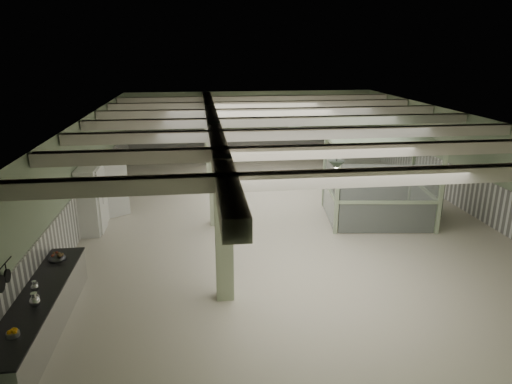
{
  "coord_description": "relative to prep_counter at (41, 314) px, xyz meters",
  "views": [
    {
      "loc": [
        -3.01,
        -16.09,
        5.94
      ],
      "look_at": [
        -1.16,
        -1.56,
        1.3
      ],
      "focal_mm": 32.0,
      "sensor_mm": 36.0,
      "label": 1
    }
  ],
  "objects": [
    {
      "name": "wall_left",
      "position": [
        -0.46,
        7.0,
        1.34
      ],
      "size": [
        0.02,
        20.0,
        3.6
      ],
      "primitive_type": "cube",
      "color": "#8FA483",
      "rests_on": "floor"
    },
    {
      "name": "pendant_mid",
      "position": [
        7.04,
        7.5,
        2.59
      ],
      "size": [
        0.44,
        0.44,
        0.22
      ],
      "primitive_type": "cone",
      "rotation": [
        3.14,
        0.0,
        0.0
      ],
      "color": "#29372A",
      "rests_on": "ceiling"
    },
    {
      "name": "beam_g",
      "position": [
        6.54,
        14.5,
        2.96
      ],
      "size": [
        13.9,
        0.35,
        0.32
      ],
      "primitive_type": "cube",
      "color": "beige",
      "rests_on": "ceiling"
    },
    {
      "name": "guard_booth",
      "position": [
        9.81,
        5.8,
        1.49
      ],
      "size": [
        4.0,
        3.51,
        2.95
      ],
      "rotation": [
        0.0,
        0.0,
        -0.13
      ],
      "color": "#A5BA95",
      "rests_on": "floor"
    },
    {
      "name": "wall_right",
      "position": [
        13.54,
        7.0,
        1.34
      ],
      "size": [
        0.02,
        20.0,
        3.6
      ],
      "primitive_type": "cube",
      "color": "#8FA483",
      "rests_on": "floor"
    },
    {
      "name": "filing_cabinet",
      "position": [
        12.03,
        5.88,
        0.23
      ],
      "size": [
        0.45,
        0.64,
        1.38
      ],
      "primitive_type": "cube",
      "rotation": [
        0.0,
        0.0,
        0.01
      ],
      "color": "#535648",
      "rests_on": "floor"
    },
    {
      "name": "beam_a",
      "position": [
        6.54,
        -0.5,
        2.96
      ],
      "size": [
        13.9,
        0.35,
        0.32
      ],
      "primitive_type": "cube",
      "color": "beige",
      "rests_on": "ceiling"
    },
    {
      "name": "beam_c",
      "position": [
        6.54,
        4.5,
        2.96
      ],
      "size": [
        13.9,
        0.35,
        0.32
      ],
      "primitive_type": "cube",
      "color": "beige",
      "rests_on": "ceiling"
    },
    {
      "name": "wainscot_right",
      "position": [
        13.51,
        7.0,
        0.29
      ],
      "size": [
        0.05,
        19.9,
        1.5
      ],
      "primitive_type": "cube",
      "color": "white",
      "rests_on": "floor"
    },
    {
      "name": "wainscot_back",
      "position": [
        6.54,
        16.97,
        0.29
      ],
      "size": [
        13.9,
        0.05,
        1.5
      ],
      "primitive_type": "cube",
      "color": "white",
      "rests_on": "floor"
    },
    {
      "name": "walkin_cooler",
      "position": [
        -0.08,
        6.44,
        0.68
      ],
      "size": [
        1.19,
        2.49,
        2.28
      ],
      "color": "white",
      "rests_on": "floor"
    },
    {
      "name": "beam_d",
      "position": [
        6.54,
        7.0,
        2.96
      ],
      "size": [
        13.9,
        0.35,
        0.32
      ],
      "primitive_type": "cube",
      "color": "beige",
      "rests_on": "ceiling"
    },
    {
      "name": "beam_f",
      "position": [
        6.54,
        12.0,
        2.96
      ],
      "size": [
        13.9,
        0.35,
        0.32
      ],
      "primitive_type": "cube",
      "color": "beige",
      "rests_on": "ceiling"
    },
    {
      "name": "wall_front",
      "position": [
        6.54,
        -3.0,
        1.34
      ],
      "size": [
        14.0,
        0.02,
        3.6
      ],
      "primitive_type": "cube",
      "color": "#8FA483",
      "rests_on": "floor"
    },
    {
      "name": "column_d",
      "position": [
        4.04,
        15.0,
        1.34
      ],
      "size": [
        0.42,
        0.42,
        3.6
      ],
      "primitive_type": "cube",
      "color": "#AFBD98",
      "rests_on": "floor"
    },
    {
      "name": "wainscot_left",
      "position": [
        -0.44,
        7.0,
        0.29
      ],
      "size": [
        0.05,
        19.9,
        1.5
      ],
      "primitive_type": "cube",
      "color": "white",
      "rests_on": "floor"
    },
    {
      "name": "ceiling",
      "position": [
        6.54,
        7.0,
        3.14
      ],
      "size": [
        14.0,
        20.0,
        0.02
      ],
      "primitive_type": "cube",
      "color": "beige",
      "rests_on": "wall_back"
    },
    {
      "name": "skillet_near",
      "position": [
        -0.34,
        -0.76,
        1.17
      ],
      "size": [
        0.05,
        0.34,
        0.34
      ],
      "primitive_type": "cylinder",
      "rotation": [
        0.0,
        1.57,
        0.0
      ],
      "color": "black",
      "rests_on": "hook_rail"
    },
    {
      "name": "pendant_front",
      "position": [
        7.04,
        2.0,
        2.59
      ],
      "size": [
        0.44,
        0.44,
        0.22
      ],
      "primitive_type": "cone",
      "rotation": [
        3.14,
        0.0,
        0.0
      ],
      "color": "#29372A",
      "rests_on": "ceiling"
    },
    {
      "name": "floor",
      "position": [
        6.54,
        7.0,
        -0.46
      ],
      "size": [
        20.0,
        20.0,
        0.0
      ],
      "primitive_type": "plane",
      "color": "beige",
      "rests_on": "ground"
    },
    {
      "name": "wall_back",
      "position": [
        6.54,
        17.0,
        1.34
      ],
      "size": [
        14.0,
        0.02,
        3.6
      ],
      "primitive_type": "cube",
      "color": "#8FA483",
      "rests_on": "floor"
    },
    {
      "name": "orange_bowl",
      "position": [
        0.02,
        -1.44,
        0.48
      ],
      "size": [
        0.25,
        0.25,
        0.08
      ],
      "primitive_type": "cylinder",
      "rotation": [
        0.0,
        0.0,
        0.11
      ],
      "color": "#B2B2B7",
      "rests_on": "prep_counter"
    },
    {
      "name": "column_a",
      "position": [
        4.04,
        1.0,
        1.34
      ],
      "size": [
        0.42,
        0.42,
        3.6
      ],
      "primitive_type": "cube",
      "color": "#AFBD98",
      "rests_on": "floor"
    },
    {
      "name": "beam_e",
      "position": [
        6.54,
        9.5,
        2.96
      ],
      "size": [
        13.9,
        0.35,
        0.32
      ],
      "primitive_type": "cube",
      "color": "beige",
      "rests_on": "ceiling"
    },
    {
      "name": "pendant_back",
      "position": [
        7.04,
        12.5,
        2.59
      ],
      "size": [
        0.44,
        0.44,
        0.22
      ],
      "primitive_type": "cone",
      "rotation": [
        3.14,
        0.0,
        0.0
      ],
      "color": "#29372A",
      "rests_on": "ceiling"
    },
    {
      "name": "skillet_far",
      "position": [
        -0.34,
        -0.43,
        1.17
      ],
      "size": [
        0.04,
        0.27,
        0.27
      ],
      "primitive_type": "cylinder",
      "rotation": [
        0.0,
        1.57,
        0.0
      ],
      "color": "black",
      "rests_on": "hook_rail"
    },
    {
      "name": "pitcher_near",
      "position": [
        0.1,
        -0.45,
        0.6
      ],
      "size": [
        0.28,
        0.3,
        0.32
      ],
      "primitive_type": null,
      "rotation": [
        0.0,
        0.0,
        -0.26
      ],
      "color": "silver",
      "rests_on": "prep_counter"
    },
    {
      "name": "pitcher_far",
      "position": [
        -0.12,
        0.22,
        0.56
      ],
      "size": [
        0.16,
        0.19,
        0.24
      ],
      "primitive_type": null,
      "rotation": [
        0.0,
        0.0,
        0.0
      ],
      "color": "silver",
      "rests_on": "prep_counter"
    },
    {
      "name": "veg_colander",
      "position": [
        -0.08,
        1.76,
        0.53
      ],
      "size": [
        0.52,
        0.52,
        0.19
      ],
      "primitive_type": null,
      "rotation": [
        0.0,
        0.0,
        0.3
      ],
      "color": "#3A3B3F",
      "rests_on": "prep_counter"
    },
    {
      "name": "girder",
      "position": [
        4.04,
        7.0,
        2.92
      ],
      "size": [
        0.45,
        19.9,
        0.4
      ],
      "primitive_type": "cube",
      "color": "beige",
      "rests_on": "ceiling"
    },
    {
      "name": "prep_counter",
      "position": [
        0.0,
        0.0,
        0.0
      ],
      "size": [
        0.85,
        4.88,
        0.91
      ],
      "color": "silver",
      "rests_on": "floor"
    },
    {
      "name": "column_b",
      "position": [
        4.04,
        6.0,
        1.34
      ],
      "size": [
        0.42,
        0.42,
        3.6
      ],
      "primitive_type": "cube",
      "color": "#AFBD98",
      "rests_on": "floor"
    },
    {
      "name": "column_c",
      "position": [
        4.04,
        11.0,
        1.34
      ],
      "size": [
        0.42,
        0.42,
        3.6
      ],
      "primitive_type": "cube",
      "color": "#AFBD98",
      "rests_on": "floor"
    },
    {
      "name": "beam_b",
      "position": [
        6.54,
        2.0,
        2.96
      ],
      "size": [
        13.9,
        0.35,
        0.32
      ],
      "primitive_type": "cube",
      "color": "beige",
      "rests_on": "ceiling"
    }
  ]
}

